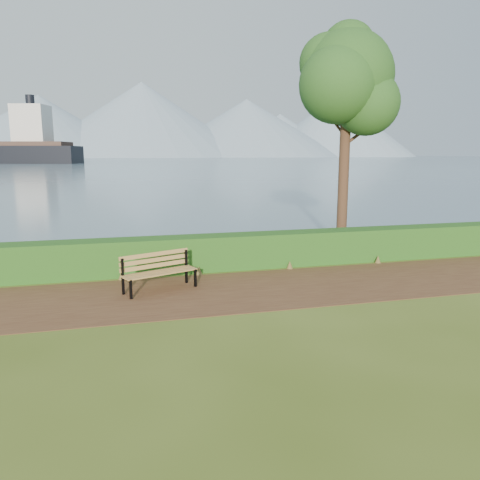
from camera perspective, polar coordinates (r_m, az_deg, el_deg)
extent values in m
plane|color=#485B1A|center=(11.49, 2.17, -6.44)|extent=(140.00, 140.00, 0.00)
cube|color=#512D1B|center=(11.76, 1.75, -6.00)|extent=(40.00, 3.40, 0.01)
cube|color=#1E4614|center=(13.80, -0.93, -1.39)|extent=(32.00, 0.85, 1.00)
cube|color=slate|center=(270.55, -14.14, 9.54)|extent=(700.00, 510.00, 0.00)
cone|color=#7B92A4|center=(409.99, -23.16, 12.62)|extent=(160.00, 160.00, 48.00)
cone|color=#7B92A4|center=(417.08, -11.76, 14.15)|extent=(190.00, 190.00, 62.00)
cone|color=#7B92A4|center=(426.38, 0.82, 13.47)|extent=(170.00, 170.00, 50.00)
cone|color=#7B92A4|center=(467.73, 11.47, 13.50)|extent=(150.00, 150.00, 58.00)
cone|color=#7B92A4|center=(440.79, -15.85, 12.01)|extent=(120.00, 120.00, 35.00)
cone|color=#7B92A4|center=(461.97, 4.87, 12.59)|extent=(130.00, 130.00, 40.00)
cube|color=black|center=(11.20, -13.17, -5.92)|extent=(0.07, 0.08, 0.47)
cube|color=black|center=(11.55, -14.11, -4.37)|extent=(0.07, 0.08, 0.89)
cube|color=black|center=(11.35, -13.67, -4.67)|extent=(0.25, 0.52, 0.05)
cube|color=black|center=(11.95, -5.48, -4.65)|extent=(0.07, 0.08, 0.47)
cube|color=black|center=(12.28, -6.58, -3.23)|extent=(0.07, 0.08, 0.89)
cube|color=black|center=(12.09, -6.05, -3.49)|extent=(0.25, 0.52, 0.05)
cube|color=#A77C40|center=(11.51, -9.30, -4.13)|extent=(1.77, 0.77, 0.04)
cube|color=#A77C40|center=(11.63, -9.60, -3.99)|extent=(1.77, 0.77, 0.04)
cube|color=#A77C40|center=(11.74, -9.88, -3.86)|extent=(1.77, 0.77, 0.04)
cube|color=#A77C40|center=(11.86, -10.17, -3.73)|extent=(1.77, 0.77, 0.04)
cube|color=#A77C40|center=(11.88, -10.32, -3.08)|extent=(1.75, 0.73, 0.11)
cube|color=#A77C40|center=(11.85, -10.34, -2.40)|extent=(1.75, 0.73, 0.11)
cube|color=#A77C40|center=(11.82, -10.36, -1.72)|extent=(1.75, 0.73, 0.11)
cylinder|color=#322014|center=(16.60, 12.59, 9.77)|extent=(0.36, 0.36, 6.40)
sphere|color=#1B4517|center=(16.79, 12.98, 18.90)|extent=(3.02, 3.02, 3.02)
sphere|color=#1B4517|center=(17.50, 13.86, 16.75)|extent=(2.31, 2.31, 2.31)
sphere|color=#1B4517|center=(16.08, 11.81, 18.05)|extent=(2.49, 2.49, 2.49)
sphere|color=#1B4517|center=(16.51, 15.21, 15.84)|extent=(2.13, 2.13, 2.13)
sphere|color=#1B4517|center=(16.92, 10.74, 20.44)|extent=(1.96, 1.96, 1.96)
sphere|color=#1B4517|center=(17.06, 13.05, 21.79)|extent=(1.78, 1.78, 1.78)
cylinder|color=#322014|center=(16.79, 13.94, 12.15)|extent=(0.93, 0.11, 0.70)
cylinder|color=#322014|center=(16.55, 11.49, 13.81)|extent=(0.72, 0.34, 0.64)
cube|color=silver|center=(167.06, -24.03, 12.71)|extent=(11.93, 11.33, 12.21)
cylinder|color=black|center=(167.60, -24.22, 15.17)|extent=(2.66, 2.66, 3.88)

